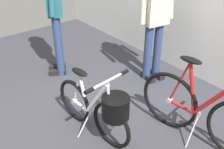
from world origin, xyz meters
TOP-DOWN VIEW (x-y plane):
  - ground_plane at (0.00, 0.00)m, footprint 6.14×6.14m
  - folding_bike_foreground at (0.25, -0.02)m, footprint 1.07×0.53m
  - display_bike_left at (0.91, 0.73)m, footprint 1.37×0.53m
  - visitor_near_wall at (-0.28, 1.27)m, footprint 0.31×0.53m
  - visitor_browsing at (-1.23, 0.34)m, footprint 0.47×0.37m

SIDE VIEW (x-z plane):
  - ground_plane at x=0.00m, z-range 0.00..0.00m
  - display_bike_left at x=0.91m, z-range -0.12..0.85m
  - folding_bike_foreground at x=0.25m, z-range -0.01..0.75m
  - visitor_near_wall at x=-0.28m, z-range 0.12..1.76m
  - visitor_browsing at x=-1.23m, z-range 0.15..1.95m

